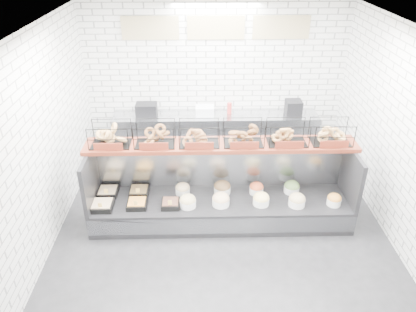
{
  "coord_description": "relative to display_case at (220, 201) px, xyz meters",
  "views": [
    {
      "loc": [
        -0.32,
        -4.87,
        4.06
      ],
      "look_at": [
        -0.2,
        0.45,
        1.08
      ],
      "focal_mm": 35.0,
      "sensor_mm": 36.0,
      "label": 1
    }
  ],
  "objects": [
    {
      "name": "display_case",
      "position": [
        0.0,
        0.0,
        0.0
      ],
      "size": [
        4.0,
        0.9,
        1.2
      ],
      "color": "black",
      "rests_on": "ground"
    },
    {
      "name": "room_shell",
      "position": [
        0.01,
        0.26,
        1.73
      ],
      "size": [
        5.02,
        5.51,
        3.01
      ],
      "color": "white",
      "rests_on": "ground"
    },
    {
      "name": "bagel_shelf",
      "position": [
        0.0,
        0.18,
        1.06
      ],
      "size": [
        4.1,
        0.5,
        0.4
      ],
      "color": "#4C1A10",
      "rests_on": "display_case"
    },
    {
      "name": "prep_counter",
      "position": [
        0.0,
        2.09,
        0.14
      ],
      "size": [
        4.0,
        0.6,
        1.2
      ],
      "color": "#93969B",
      "rests_on": "ground"
    },
    {
      "name": "ground",
      "position": [
        0.01,
        -0.34,
        -0.33
      ],
      "size": [
        5.5,
        5.5,
        0.0
      ],
      "primitive_type": "plane",
      "color": "black",
      "rests_on": "ground"
    }
  ]
}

